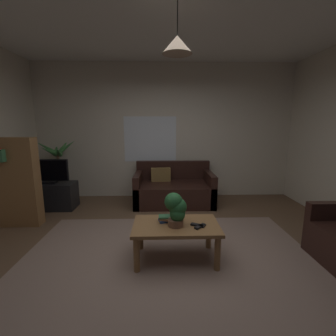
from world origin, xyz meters
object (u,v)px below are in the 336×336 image
at_px(book_on_table_0, 164,220).
at_px(tv, 48,171).
at_px(potted_plant_on_table, 176,208).
at_px(pendant_lamp, 177,45).
at_px(remote_on_table_0, 200,226).
at_px(coffee_table, 176,230).
at_px(bookshelf_corner, 15,182).
at_px(book_on_table_1, 165,219).
at_px(couch_under_window, 174,190).
at_px(book_on_table_2, 164,217).
at_px(tv_stand, 51,196).
at_px(potted_palm_corner, 59,173).
at_px(remote_on_table_1, 198,225).

height_order(book_on_table_0, tv, tv).
xyz_separation_m(potted_plant_on_table, pendant_lamp, (0.00, 0.02, 1.74)).
xyz_separation_m(remote_on_table_0, tv, (-2.54, 1.85, 0.28)).
distance_m(coffee_table, bookshelf_corner, 2.69).
xyz_separation_m(book_on_table_1, potted_plant_on_table, (0.12, -0.09, 0.17)).
bearing_deg(couch_under_window, book_on_table_2, -96.31).
height_order(couch_under_window, tv, tv).
bearing_deg(couch_under_window, bookshelf_corner, -158.83).
bearing_deg(tv, tv_stand, 90.00).
distance_m(couch_under_window, pendant_lamp, 2.93).
bearing_deg(remote_on_table_0, pendant_lamp, -151.73).
relative_size(book_on_table_2, potted_palm_corner, 0.10).
height_order(remote_on_table_0, potted_palm_corner, potted_palm_corner).
xyz_separation_m(tv, potted_palm_corner, (-0.04, 0.53, -0.15)).
height_order(remote_on_table_0, bookshelf_corner, bookshelf_corner).
xyz_separation_m(coffee_table, potted_palm_corner, (-2.31, 2.28, 0.22)).
bearing_deg(potted_palm_corner, book_on_table_2, -45.36).
distance_m(book_on_table_2, potted_palm_corner, 3.10).
xyz_separation_m(tv_stand, pendant_lamp, (2.27, -1.77, 2.14)).
bearing_deg(book_on_table_1, potted_palm_corner, 134.68).
distance_m(book_on_table_2, tv, 2.72).
distance_m(couch_under_window, bookshelf_corner, 2.75).
relative_size(potted_palm_corner, pendant_lamp, 2.37).
bearing_deg(potted_plant_on_table, coffee_table, 82.11).
distance_m(book_on_table_0, potted_palm_corner, 3.10).
xyz_separation_m(book_on_table_1, remote_on_table_0, (0.39, -0.16, -0.03)).
bearing_deg(book_on_table_2, remote_on_table_1, -20.20).
relative_size(remote_on_table_0, potted_palm_corner, 0.12).
distance_m(potted_palm_corner, bookshelf_corner, 1.26).
relative_size(couch_under_window, coffee_table, 1.55).
height_order(book_on_table_0, bookshelf_corner, bookshelf_corner).
bearing_deg(pendant_lamp, book_on_table_0, 150.78).
bearing_deg(book_on_table_2, remote_on_table_0, -23.00).
bearing_deg(potted_plant_on_table, book_on_table_2, 142.41).
xyz_separation_m(book_on_table_2, remote_on_table_0, (0.40, -0.17, -0.05)).
bearing_deg(potted_plant_on_table, tv_stand, 141.60).
bearing_deg(pendant_lamp, couch_under_window, 87.76).
bearing_deg(remote_on_table_0, bookshelf_corner, -154.98).
xyz_separation_m(book_on_table_1, book_on_table_2, (-0.01, 0.01, 0.02)).
bearing_deg(pendant_lamp, potted_plant_on_table, -97.89).
bearing_deg(bookshelf_corner, remote_on_table_1, -22.07).
distance_m(couch_under_window, remote_on_table_0, 2.12).
xyz_separation_m(book_on_table_1, pendant_lamp, (0.12, -0.07, 1.91)).
bearing_deg(coffee_table, bookshelf_corner, 157.19).
distance_m(book_on_table_1, tv_stand, 2.75).
bearing_deg(potted_plant_on_table, book_on_table_1, 142.47).
height_order(book_on_table_1, tv, tv).
xyz_separation_m(book_on_table_0, book_on_table_1, (0.01, -0.01, 0.03)).
bearing_deg(bookshelf_corner, couch_under_window, 21.17).
bearing_deg(remote_on_table_0, tv_stand, -168.83).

